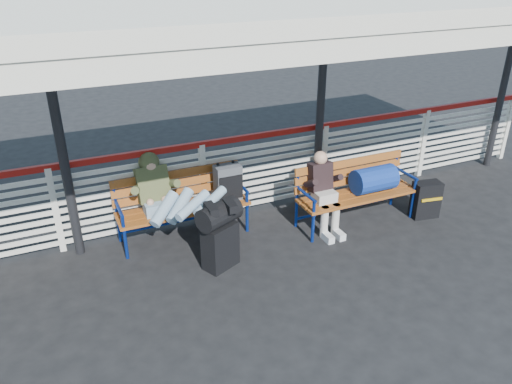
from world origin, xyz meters
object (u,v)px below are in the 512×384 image
luggage_stack (220,233)px  companion_person (324,192)px  bench_left (199,193)px  suitcase_side (426,200)px  traveler_man (177,199)px  bench_right (365,182)px

luggage_stack → companion_person: size_ratio=0.78×
luggage_stack → bench_left: size_ratio=0.50×
suitcase_side → companion_person: bearing=179.1°
luggage_stack → suitcase_side: luggage_stack is taller
luggage_stack → traveler_man: bearing=95.2°
luggage_stack → traveler_man: (-0.35, 0.61, 0.25)m
bench_right → companion_person: 0.69m
bench_left → companion_person: size_ratio=1.57×
luggage_stack → bench_left: (0.04, 0.93, 0.12)m
companion_person → traveler_man: bearing=170.3°
luggage_stack → bench_right: bench_right is taller
traveler_man → companion_person: size_ratio=1.31×
companion_person → bench_left: bearing=157.8°
traveler_man → suitcase_side: bearing=-10.0°
bench_right → traveler_man: traveler_man is taller
luggage_stack → traveler_man: traveler_man is taller
companion_person → suitcase_side: size_ratio=2.05×
bench_left → companion_person: 1.74m
bench_left → traveler_man: traveler_man is taller
traveler_man → suitcase_side: size_ratio=2.68×
bench_right → traveler_man: size_ratio=1.20×
traveler_man → bench_left: bearing=38.8°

